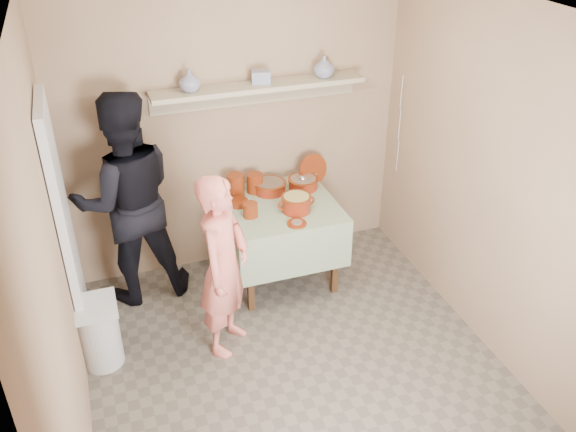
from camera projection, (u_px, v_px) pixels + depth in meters
name	position (u px, v px, depth m)	size (l,w,h in m)	color
ground	(302.00, 378.00, 4.51)	(3.50, 3.50, 0.00)	#61584C
tile_panel	(67.00, 234.00, 4.36)	(0.06, 0.70, 2.00)	silver
plate_stack_a	(236.00, 185.00, 5.31)	(0.15, 0.15, 0.20)	#671E07
plate_stack_b	(255.00, 183.00, 5.38)	(0.15, 0.15, 0.17)	#671E07
bowl_stack	(250.00, 210.00, 5.02)	(0.12, 0.12, 0.12)	#671E07
empty_bowl	(238.00, 202.00, 5.20)	(0.16, 0.16, 0.05)	#671E07
propped_lid	(313.00, 170.00, 5.54)	(0.29, 0.29, 0.02)	#671E07
vase_right	(324.00, 66.00, 5.13)	(0.18, 0.18, 0.19)	navy
vase_left	(190.00, 80.00, 4.81)	(0.17, 0.17, 0.18)	navy
ceramic_box	(261.00, 77.00, 4.99)	(0.15, 0.11, 0.11)	navy
person_cook	(224.00, 266.00, 4.47)	(0.54, 0.35, 1.47)	#E66F63
person_helper	(127.00, 200.00, 4.96)	(0.90, 0.70, 1.84)	black
room_shell	(305.00, 185.00, 3.69)	(3.04, 3.54, 2.62)	#A18163
serving_table	(279.00, 216.00, 5.30)	(0.97, 0.97, 0.76)	#4C2D16
cazuela_meat_a	(270.00, 186.00, 5.39)	(0.30, 0.30, 0.10)	maroon
cazuela_meat_b	(303.00, 182.00, 5.46)	(0.28, 0.28, 0.10)	maroon
ladle	(303.00, 179.00, 5.40)	(0.08, 0.26, 0.19)	silver
cazuela_rice	(296.00, 202.00, 5.09)	(0.33, 0.25, 0.14)	maroon
front_plate	(297.00, 223.00, 4.93)	(0.16, 0.16, 0.03)	#671E07
wall_shelf	(258.00, 88.00, 5.07)	(1.80, 0.25, 0.21)	tan
trash_bin	(99.00, 333.00, 4.52)	(0.32, 0.32, 0.56)	silver
electrical_cord	(399.00, 125.00, 5.50)	(0.01, 0.05, 0.90)	silver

